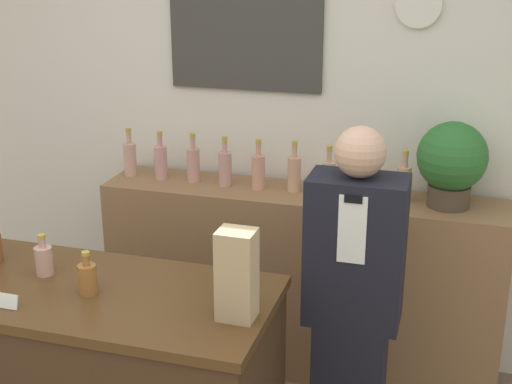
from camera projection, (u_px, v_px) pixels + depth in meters
name	position (u px, v px, depth m)	size (l,w,h in m)	color
back_wall	(287.00, 116.00, 3.85)	(5.20, 0.09, 2.70)	silver
back_shelf	(299.00, 281.00, 3.86)	(2.11, 0.40, 1.02)	#8E6642
shopkeeper	(352.00, 308.00, 3.01)	(0.40, 0.25, 1.57)	black
potted_plant	(452.00, 161.00, 3.43)	(0.34, 0.34, 0.42)	#4C3D2D
paper_bag	(237.00, 275.00, 2.51)	(0.13, 0.11, 0.34)	tan
price_card_right	(7.00, 301.00, 2.62)	(0.09, 0.02, 0.06)	white
counter_bottle_1	(44.00, 260.00, 2.88)	(0.07, 0.07, 0.17)	tan
counter_bottle_2	(88.00, 278.00, 2.72)	(0.07, 0.07, 0.17)	#9D612E
shelf_bottle_0	(130.00, 158.00, 3.94)	(0.07, 0.07, 0.27)	tan
shelf_bottle_1	(161.00, 161.00, 3.88)	(0.07, 0.07, 0.27)	tan
shelf_bottle_2	(193.00, 163.00, 3.84)	(0.07, 0.07, 0.27)	tan
shelf_bottle_3	(225.00, 167.00, 3.77)	(0.07, 0.07, 0.27)	tan
shelf_bottle_4	(258.00, 171.00, 3.72)	(0.07, 0.07, 0.27)	tan
shelf_bottle_5	(294.00, 173.00, 3.69)	(0.07, 0.07, 0.27)	tan
shelf_bottle_6	(328.00, 178.00, 3.60)	(0.07, 0.07, 0.27)	tan
shelf_bottle_7	(366.00, 180.00, 3.58)	(0.07, 0.07, 0.27)	tan
shelf_bottle_8	(404.00, 183.00, 3.53)	(0.07, 0.07, 0.27)	tan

